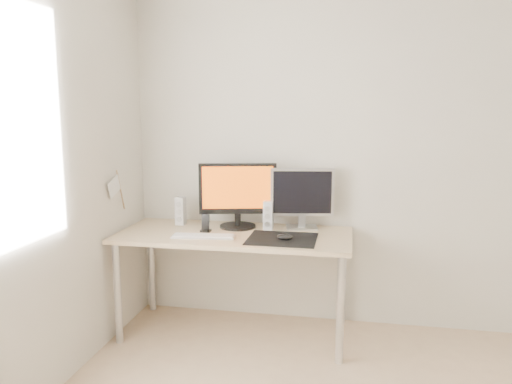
{
  "coord_description": "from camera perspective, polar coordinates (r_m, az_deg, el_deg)",
  "views": [
    {
      "loc": [
        -0.15,
        -1.87,
        1.57
      ],
      "look_at": [
        -0.79,
        1.45,
        1.01
      ],
      "focal_mm": 35.0,
      "sensor_mm": 36.0,
      "label": 1
    }
  ],
  "objects": [
    {
      "name": "second_monitor",
      "position": [
        3.54,
        5.29,
        -0.38
      ],
      "size": [
        0.45,
        0.2,
        0.43
      ],
      "color": "silver",
      "rests_on": "desk"
    },
    {
      "name": "speaker_right",
      "position": [
        3.53,
        1.42,
        -2.67
      ],
      "size": [
        0.07,
        0.08,
        0.2
      ],
      "color": "white",
      "rests_on": "desk"
    },
    {
      "name": "main_monitor",
      "position": [
        3.55,
        -2.11,
        -0.1
      ],
      "size": [
        0.54,
        0.31,
        0.47
      ],
      "color": "black",
      "rests_on": "desk"
    },
    {
      "name": "mousepad",
      "position": [
        3.3,
        3.0,
        -5.36
      ],
      "size": [
        0.45,
        0.4,
        0.0
      ],
      "primitive_type": "cube",
      "color": "black",
      "rests_on": "desk"
    },
    {
      "name": "wall_back",
      "position": [
        3.64,
        13.27,
        4.09
      ],
      "size": [
        3.5,
        0.0,
        3.5
      ],
      "primitive_type": "plane",
      "rotation": [
        1.57,
        0.0,
        0.0
      ],
      "color": "silver",
      "rests_on": "ground"
    },
    {
      "name": "pennant",
      "position": [
        3.52,
        -15.67,
        0.52
      ],
      "size": [
        0.01,
        0.23,
        0.29
      ],
      "color": "#A57F54",
      "rests_on": "wall_left"
    },
    {
      "name": "phone_dock",
      "position": [
        3.5,
        -5.78,
        -3.93
      ],
      "size": [
        0.07,
        0.06,
        0.12
      ],
      "color": "black",
      "rests_on": "desk"
    },
    {
      "name": "mouse",
      "position": [
        3.26,
        3.28,
        -5.16
      ],
      "size": [
        0.11,
        0.06,
        0.04
      ],
      "primitive_type": "ellipsoid",
      "color": "black",
      "rests_on": "mousepad"
    },
    {
      "name": "speaker_left",
      "position": [
        3.72,
        -8.62,
        -2.16
      ],
      "size": [
        0.07,
        0.08,
        0.2
      ],
      "color": "silver",
      "rests_on": "desk"
    },
    {
      "name": "keyboard",
      "position": [
        3.35,
        -6.03,
        -5.04
      ],
      "size": [
        0.43,
        0.16,
        0.02
      ],
      "color": "silver",
      "rests_on": "desk"
    },
    {
      "name": "desk",
      "position": [
        3.47,
        -2.49,
        -5.96
      ],
      "size": [
        1.6,
        0.7,
        0.73
      ],
      "color": "#D1B587",
      "rests_on": "ground"
    }
  ]
}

